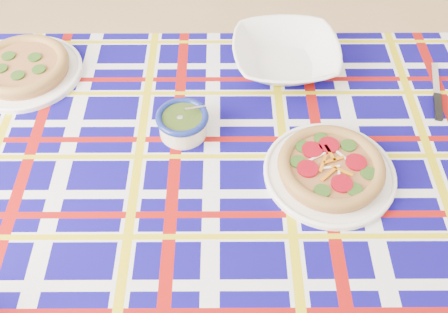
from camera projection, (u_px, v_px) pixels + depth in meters
name	position (u px, v px, depth m)	size (l,w,h in m)	color
floor	(264.00, 208.00, 1.81)	(4.00, 4.00, 0.00)	tan
dining_table	(248.00, 195.00, 1.08)	(1.72, 1.39, 0.70)	brown
tablecloth	(248.00, 189.00, 1.06)	(1.52, 0.96, 0.10)	#0B0566
main_focaccia_plate	(331.00, 167.00, 1.00)	(0.28, 0.28, 0.05)	#9C6237
pesto_bowl	(183.00, 122.00, 1.07)	(0.11, 0.11, 0.07)	#22350E
serving_bowl	(285.00, 56.00, 1.21)	(0.26, 0.26, 0.06)	white
second_focaccia_plate	(23.00, 66.00, 1.20)	(0.28, 0.28, 0.05)	#9C6237
table_knife	(436.00, 80.00, 1.20)	(0.21, 0.02, 0.01)	silver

